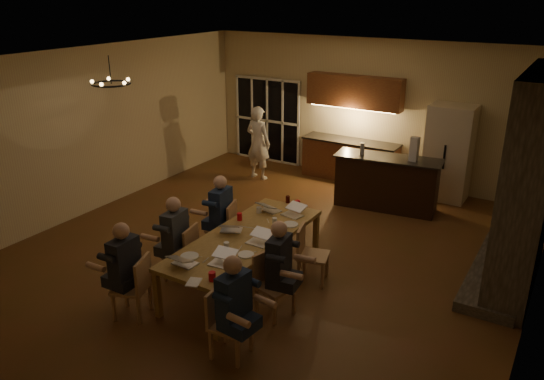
{
  "coord_description": "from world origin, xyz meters",
  "views": [
    {
      "loc": [
        4.19,
        -6.77,
        4.21
      ],
      "look_at": [
        -0.06,
        0.3,
        1.05
      ],
      "focal_mm": 35.0,
      "sensor_mm": 36.0,
      "label": 1
    }
  ],
  "objects": [
    {
      "name": "floor",
      "position": [
        0.0,
        0.0,
        0.0
      ],
      "size": [
        9.0,
        9.0,
        0.0
      ],
      "primitive_type": "plane",
      "color": "brown",
      "rests_on": "ground"
    },
    {
      "name": "back_wall",
      "position": [
        0.0,
        4.52,
        1.6
      ],
      "size": [
        8.0,
        0.04,
        3.2
      ],
      "primitive_type": "cube",
      "color": "beige",
      "rests_on": "ground"
    },
    {
      "name": "left_wall",
      "position": [
        -4.02,
        0.0,
        1.6
      ],
      "size": [
        0.04,
        9.0,
        3.2
      ],
      "primitive_type": "cube",
      "color": "beige",
      "rests_on": "ground"
    },
    {
      "name": "ceiling",
      "position": [
        0.0,
        0.0,
        3.22
      ],
      "size": [
        8.0,
        9.0,
        0.04
      ],
      "primitive_type": "cube",
      "color": "white",
      "rests_on": "back_wall"
    },
    {
      "name": "french_doors",
      "position": [
        -2.7,
        4.47,
        1.05
      ],
      "size": [
        1.86,
        0.08,
        2.1
      ],
      "primitive_type": "cube",
      "color": "black",
      "rests_on": "ground"
    },
    {
      "name": "fireplace",
      "position": [
        3.7,
        1.2,
        1.6
      ],
      "size": [
        0.58,
        2.5,
        3.2
      ],
      "primitive_type": "cube",
      "color": "#60574B",
      "rests_on": "ground"
    },
    {
      "name": "kitchenette",
      "position": [
        -0.3,
        4.2,
        1.2
      ],
      "size": [
        2.24,
        0.68,
        2.4
      ],
      "primitive_type": null,
      "color": "brown",
      "rests_on": "ground"
    },
    {
      "name": "refrigerator",
      "position": [
        1.9,
        4.15,
        1.0
      ],
      "size": [
        0.9,
        0.68,
        2.0
      ],
      "primitive_type": "cube",
      "color": "beige",
      "rests_on": "ground"
    },
    {
      "name": "dining_table",
      "position": [
        0.18,
        -0.89,
        0.38
      ],
      "size": [
        1.1,
        2.92,
        0.75
      ],
      "primitive_type": "cube",
      "color": "#AC8844",
      "rests_on": "ground"
    },
    {
      "name": "bar_island",
      "position": [
        1.02,
        2.97,
        0.54
      ],
      "size": [
        2.15,
        0.92,
        1.08
      ],
      "primitive_type": "cube",
      "rotation": [
        0.0,
        0.0,
        0.12
      ],
      "color": "black",
      "rests_on": "ground"
    },
    {
      "name": "chair_left_near",
      "position": [
        -0.63,
        -2.45,
        0.45
      ],
      "size": [
        0.56,
        0.56,
        0.89
      ],
      "primitive_type": null,
      "rotation": [
        0.0,
        0.0,
        -1.24
      ],
      "color": "tan",
      "rests_on": "ground"
    },
    {
      "name": "chair_left_mid",
      "position": [
        -0.71,
        -1.34,
        0.45
      ],
      "size": [
        0.52,
        0.52,
        0.89
      ],
      "primitive_type": null,
      "rotation": [
        0.0,
        0.0,
        -1.38
      ],
      "color": "tan",
      "rests_on": "ground"
    },
    {
      "name": "chair_left_far",
      "position": [
        -0.72,
        -0.28,
        0.45
      ],
      "size": [
        0.55,
        0.55,
        0.89
      ],
      "primitive_type": null,
      "rotation": [
        0.0,
        0.0,
        -1.28
      ],
      "color": "tan",
      "rests_on": "ground"
    },
    {
      "name": "chair_right_near",
      "position": [
        1.01,
        -2.44,
        0.45
      ],
      "size": [
        0.49,
        0.49,
        0.89
      ],
      "primitive_type": null,
      "rotation": [
        0.0,
        0.0,
        1.68
      ],
      "color": "tan",
      "rests_on": "ground"
    },
    {
      "name": "chair_right_mid",
      "position": [
        1.02,
        -1.42,
        0.45
      ],
      "size": [
        0.54,
        0.54,
        0.89
      ],
      "primitive_type": null,
      "rotation": [
        0.0,
        0.0,
        1.31
      ],
      "color": "tan",
      "rests_on": "ground"
    },
    {
      "name": "chair_right_far",
      "position": [
        1.07,
        -0.37,
        0.45
      ],
      "size": [
        0.54,
        0.54,
        0.89
      ],
      "primitive_type": null,
      "rotation": [
        0.0,
        0.0,
        1.83
      ],
      "color": "tan",
      "rests_on": "ground"
    },
    {
      "name": "person_left_near",
      "position": [
        -0.68,
        -2.46,
        0.69
      ],
      "size": [
        0.62,
        0.62,
        1.38
      ],
      "primitive_type": null,
      "rotation": [
        0.0,
        0.0,
        -1.54
      ],
      "color": "#24272E",
      "rests_on": "ground"
    },
    {
      "name": "person_right_near",
      "position": [
        1.08,
        -2.46,
        0.69
      ],
      "size": [
        0.66,
        0.66,
        1.38
      ],
      "primitive_type": null,
      "rotation": [
        0.0,
        0.0,
        1.46
      ],
      "color": "#1D2D49",
      "rests_on": "ground"
    },
    {
      "name": "person_left_mid",
      "position": [
        -0.7,
        -1.43,
        0.69
      ],
      "size": [
        0.66,
        0.66,
        1.38
      ],
      "primitive_type": null,
      "rotation": [
        0.0,
        0.0,
        -1.47
      ],
      "color": "#363C40",
      "rests_on": "ground"
    },
    {
      "name": "person_right_mid",
      "position": [
        1.05,
        -1.36,
        0.69
      ],
      "size": [
        0.67,
        0.67,
        1.38
      ],
      "primitive_type": null,
      "rotation": [
        0.0,
        0.0,
        1.7
      ],
      "color": "#24272E",
      "rests_on": "ground"
    },
    {
      "name": "person_left_far",
      "position": [
        -0.67,
        -0.32,
        0.69
      ],
      "size": [
        0.66,
        0.66,
        1.38
      ],
      "primitive_type": null,
      "rotation": [
        0.0,
        0.0,
        -1.47
      ],
      "color": "#1D2D49",
      "rests_on": "ground"
    },
    {
      "name": "standing_person",
      "position": [
        -2.17,
        3.18,
        0.86
      ],
      "size": [
        0.65,
        0.45,
        1.71
      ],
      "primitive_type": "imported",
      "rotation": [
        0.0,
        0.0,
        3.07
      ],
      "color": "silver",
      "rests_on": "ground"
    },
    {
      "name": "chandelier",
      "position": [
        -2.5,
        -0.71,
        2.75
      ],
      "size": [
        0.63,
        0.63,
        0.03
      ],
      "primitive_type": "torus",
      "color": "black",
      "rests_on": "ceiling"
    },
    {
      "name": "laptop_a",
      "position": [
        -0.04,
        -2.0,
        0.86
      ],
      "size": [
        0.33,
        0.29,
        0.23
      ],
      "primitive_type": null,
      "rotation": [
        0.0,
        0.0,
        3.1
      ],
      "color": "silver",
      "rests_on": "dining_table"
    },
    {
      "name": "laptop_b",
      "position": [
        0.39,
        -1.76,
        0.86
      ],
      "size": [
        0.34,
        0.31,
        0.23
      ],
      "primitive_type": null,
      "rotation": [
        0.0,
        0.0,
        0.09
      ],
      "color": "silver",
      "rests_on": "dining_table"
    },
    {
      "name": "laptop_c",
      "position": [
        -0.11,
        -0.83,
        0.86
      ],
      "size": [
        0.41,
        0.39,
        0.23
      ],
      "primitive_type": null,
      "rotation": [
        0.0,
        0.0,
        3.6
      ],
      "color": "silver",
      "rests_on": "dining_table"
    },
    {
      "name": "laptop_d",
      "position": [
        0.48,
        -0.98,
        0.86
      ],
      "size": [
        0.33,
        0.29,
        0.23
      ],
      "primitive_type": null,
      "rotation": [
        0.0,
        0.0,
        -0.03
      ],
      "color": "silver",
      "rests_on": "dining_table"
    },
    {
      "name": "laptop_e",
      "position": [
        0.01,
        0.15,
        0.86
      ],
      "size": [
        0.38,
        0.35,
        0.23
      ],
      "primitive_type": null,
      "rotation": [
        0.0,
        0.0,
        2.87
      ],
      "color": "silver",
      "rests_on": "dining_table"
    },
    {
      "name": "laptop_f",
      "position": [
        0.41,
        0.15,
        0.86
      ],
      "size": [
        0.37,
        0.34,
        0.23
      ],
      "primitive_type": null,
      "rotation": [
        0.0,
        0.0,
        -0.2
      ],
      "color": "silver",
      "rests_on": "dining_table"
    },
    {
      "name": "mug_front",
      "position": [
        0.18,
        -1.35,
        0.8
      ],
      "size": [
        0.08,
        0.08,
        0.1
      ],
      "primitive_type": "cylinder",
      "color": "white",
      "rests_on": "dining_table"
    },
    {
      "name": "mug_mid",
      "position": [
        0.33,
        -0.27,
        0.8
      ],
      "size": [
        0.08,
        0.08,
        0.1
      ],
      "primitive_type": "cylinder",
      "color": "white",
      "rests_on": "dining_table"
    },
    {
      "name": "mug_back",
      "position": [
        -0.11,
        -0.03,
        0.8
      ],
      "size": [
        0.09,
        0.09,
        0.1
      ],
      "primitive_type": "cylinder",
      "color": "white",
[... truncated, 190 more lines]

